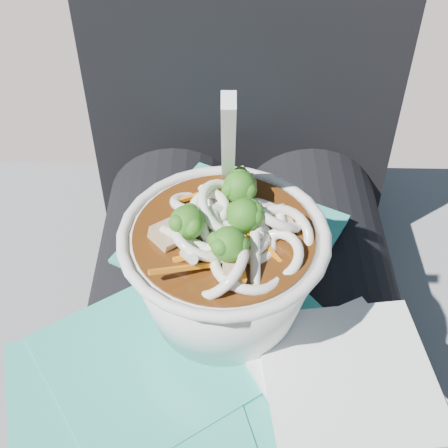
{
  "coord_description": "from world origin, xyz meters",
  "views": [
    {
      "loc": [
        -0.02,
        -0.34,
        1.03
      ],
      "look_at": [
        -0.02,
        -0.01,
        0.71
      ],
      "focal_mm": 50.0,
      "sensor_mm": 36.0,
      "label": 1
    }
  ],
  "objects_px": {
    "lap": "(245,360)",
    "person_body": "(244,270)",
    "plastic_bag": "(192,339)",
    "udon_bowl": "(225,262)",
    "stone_ledge": "(238,388)"
  },
  "relations": [
    {
      "from": "lap",
      "to": "person_body",
      "type": "bearing_deg",
      "value": 90.0
    },
    {
      "from": "plastic_bag",
      "to": "udon_bowl",
      "type": "xyz_separation_m",
      "value": [
        0.03,
        0.03,
        0.06
      ]
    },
    {
      "from": "plastic_bag",
      "to": "lap",
      "type": "bearing_deg",
      "value": 38.82
    },
    {
      "from": "lap",
      "to": "person_body",
      "type": "relative_size",
      "value": 0.49
    },
    {
      "from": "stone_ledge",
      "to": "lap",
      "type": "xyz_separation_m",
      "value": [
        0.0,
        -0.15,
        0.3
      ]
    },
    {
      "from": "stone_ledge",
      "to": "lap",
      "type": "bearing_deg",
      "value": -90.0
    },
    {
      "from": "udon_bowl",
      "to": "person_body",
      "type": "bearing_deg",
      "value": 79.21
    },
    {
      "from": "plastic_bag",
      "to": "udon_bowl",
      "type": "distance_m",
      "value": 0.08
    },
    {
      "from": "plastic_bag",
      "to": "udon_bowl",
      "type": "relative_size",
      "value": 1.89
    },
    {
      "from": "plastic_bag",
      "to": "person_body",
      "type": "bearing_deg",
      "value": 70.09
    },
    {
      "from": "person_body",
      "to": "stone_ledge",
      "type": "bearing_deg",
      "value": 90.0
    },
    {
      "from": "lap",
      "to": "person_body",
      "type": "height_order",
      "value": "person_body"
    },
    {
      "from": "person_body",
      "to": "udon_bowl",
      "type": "relative_size",
      "value": 4.81
    },
    {
      "from": "stone_ledge",
      "to": "udon_bowl",
      "type": "xyz_separation_m",
      "value": [
        -0.02,
        -0.16,
        0.45
      ]
    },
    {
      "from": "person_body",
      "to": "udon_bowl",
      "type": "distance_m",
      "value": 0.16
    }
  ]
}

